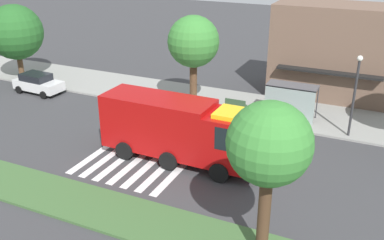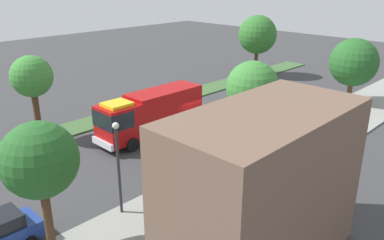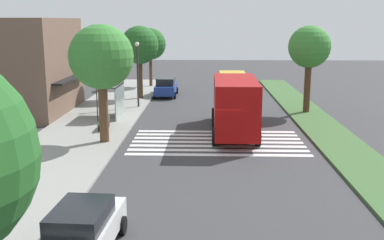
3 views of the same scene
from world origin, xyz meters
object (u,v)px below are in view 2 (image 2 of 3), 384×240
(street_lamp, at_px, (118,160))
(sidewalk_tree_far_west, at_px, (354,62))
(sidewalk_tree_west, at_px, (252,88))
(median_tree_west, at_px, (32,77))
(median_tree_far_west, at_px, (257,35))
(bus_stop_shelter, at_px, (188,166))
(fire_truck, at_px, (149,113))
(sidewalk_tree_east, at_px, (39,161))
(bench_near_shelter, at_px, (229,163))
(parked_car_west, at_px, (310,99))

(street_lamp, relative_size, sidewalk_tree_far_west, 0.81)
(sidewalk_tree_far_west, height_order, sidewalk_tree_west, sidewalk_tree_west)
(street_lamp, bearing_deg, median_tree_west, -97.78)
(street_lamp, height_order, median_tree_far_west, median_tree_far_west)
(sidewalk_tree_far_west, relative_size, sidewalk_tree_west, 0.96)
(bus_stop_shelter, relative_size, median_tree_west, 0.52)
(fire_truck, relative_size, median_tree_west, 1.42)
(sidewalk_tree_west, distance_m, sidewalk_tree_east, 15.73)
(sidewalk_tree_far_west, bearing_deg, sidewalk_tree_east, 0.00)
(sidewalk_tree_west, bearing_deg, bench_near_shelter, 11.94)
(parked_car_west, bearing_deg, fire_truck, -16.18)
(bus_stop_shelter, xyz_separation_m, sidewalk_tree_east, (8.55, -0.70, 3.10))
(parked_car_west, height_order, street_lamp, street_lamp)
(fire_truck, xyz_separation_m, sidewalk_tree_far_west, (-20.27, 7.88, 2.21))
(fire_truck, bearing_deg, sidewalk_tree_west, 111.59)
(sidewalk_tree_west, height_order, sidewalk_tree_east, sidewalk_tree_west)
(bus_stop_shelter, xyz_separation_m, bench_near_shelter, (-4.00, -0.03, -1.30))
(sidewalk_tree_east, height_order, median_tree_west, median_tree_west)
(fire_truck, height_order, median_tree_far_west, median_tree_far_west)
(parked_car_west, height_order, sidewalk_tree_east, sidewalk_tree_east)
(parked_car_west, distance_m, sidewalk_tree_east, 29.35)
(sidewalk_tree_far_west, height_order, median_tree_far_west, median_tree_far_west)
(bench_near_shelter, distance_m, sidewalk_tree_west, 5.56)
(parked_car_west, xyz_separation_m, sidewalk_tree_far_west, (-4.00, 2.20, 3.47))
(fire_truck, height_order, bus_stop_shelter, fire_truck)
(bus_stop_shelter, relative_size, sidewalk_tree_east, 0.53)
(bus_stop_shelter, relative_size, sidewalk_tree_far_west, 0.53)
(bench_near_shelter, height_order, median_tree_far_west, median_tree_far_west)
(fire_truck, xyz_separation_m, bus_stop_shelter, (4.15, 8.58, -0.22))
(fire_truck, bearing_deg, bus_stop_shelter, 64.79)
(median_tree_west, bearing_deg, sidewalk_tree_west, 124.18)
(bench_near_shelter, bearing_deg, sidewalk_tree_east, -3.06)
(bus_stop_shelter, xyz_separation_m, street_lamp, (4.20, -1.10, 1.47))
(sidewalk_tree_far_west, xyz_separation_m, sidewalk_tree_west, (17.25, -0.00, 0.79))
(fire_truck, relative_size, sidewalk_tree_far_west, 1.45)
(parked_car_west, xyz_separation_m, bench_near_shelter, (16.42, 2.87, -0.26))
(sidewalk_tree_east, height_order, median_tree_far_west, median_tree_far_west)
(fire_truck, bearing_deg, parked_car_west, 161.34)
(fire_truck, xyz_separation_m, median_tree_far_west, (-23.39, -6.13, 3.26))
(parked_car_west, xyz_separation_m, sidewalk_tree_west, (13.25, 2.20, 4.26))
(bench_near_shelter, distance_m, median_tree_west, 16.63)
(bench_near_shelter, bearing_deg, median_tree_west, -66.63)
(bus_stop_shelter, bearing_deg, bench_near_shelter, -179.52)
(street_lamp, relative_size, median_tree_far_west, 0.70)
(fire_truck, xyz_separation_m, parked_car_west, (-16.27, 5.68, -1.25))
(fire_truck, xyz_separation_m, median_tree_west, (6.49, -6.13, 3.05))
(fire_truck, relative_size, bus_stop_shelter, 2.74)
(bus_stop_shelter, height_order, street_lamp, street_lamp)
(parked_car_west, xyz_separation_m, street_lamp, (24.62, 1.80, 2.51))
(sidewalk_tree_west, xyz_separation_m, median_tree_far_west, (-20.36, -14.01, 0.25))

